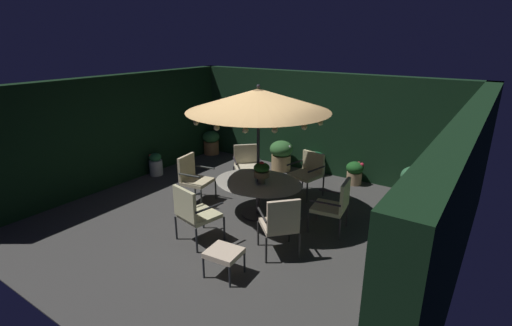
{
  "coord_description": "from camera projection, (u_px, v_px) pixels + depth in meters",
  "views": [
    {
      "loc": [
        4.02,
        -5.33,
        3.41
      ],
      "look_at": [
        0.18,
        0.27,
        1.12
      ],
      "focal_mm": 26.17,
      "sensor_mm": 36.0,
      "label": 1
    }
  ],
  "objects": [
    {
      "name": "potted_plant_back_left",
      "position": [
        315.0,
        163.0,
        9.73
      ],
      "size": [
        0.51,
        0.51,
        0.6
      ],
      "color": "beige",
      "rests_on": "ground_plane"
    },
    {
      "name": "ottoman_footrest",
      "position": [
        224.0,
        254.0,
        5.53
      ],
      "size": [
        0.53,
        0.49,
        0.42
      ],
      "color": "#292B32",
      "rests_on": "ground_plane"
    },
    {
      "name": "ground_plane",
      "position": [
        241.0,
        219.0,
        7.41
      ],
      "size": [
        7.67,
        7.23,
        0.02
      ],
      "primitive_type": "cube",
      "color": "#3E3D3B"
    },
    {
      "name": "potted_plant_left_near",
      "position": [
        211.0,
        142.0,
        11.4
      ],
      "size": [
        0.52,
        0.52,
        0.72
      ],
      "color": "#A26D44",
      "rests_on": "ground_plane"
    },
    {
      "name": "hedge_backdrop_rear",
      "position": [
        320.0,
        123.0,
        9.7
      ],
      "size": [
        7.67,
        0.3,
        2.59
      ],
      "primitive_type": "cube",
      "color": "black",
      "rests_on": "ground_plane"
    },
    {
      "name": "potted_plant_front_corner",
      "position": [
        156.0,
        164.0,
        9.66
      ],
      "size": [
        0.34,
        0.34,
        0.59
      ],
      "color": "silver",
      "rests_on": "ground_plane"
    },
    {
      "name": "patio_umbrella",
      "position": [
        258.0,
        100.0,
        6.84
      ],
      "size": [
        2.7,
        2.7,
        2.6
      ],
      "color": "#2C2C35",
      "rests_on": "ground_plane"
    },
    {
      "name": "potted_plant_back_center",
      "position": [
        402.0,
        282.0,
        4.93
      ],
      "size": [
        0.54,
        0.54,
        0.67
      ],
      "color": "tan",
      "rests_on": "ground_plane"
    },
    {
      "name": "potted_plant_right_far",
      "position": [
        281.0,
        154.0,
        9.99
      ],
      "size": [
        0.62,
        0.62,
        0.8
      ],
      "color": "tan",
      "rests_on": "ground_plane"
    },
    {
      "name": "potted_plant_back_right",
      "position": [
        411.0,
        232.0,
        6.29
      ],
      "size": [
        0.45,
        0.44,
        0.56
      ],
      "color": "beige",
      "rests_on": "ground_plane"
    },
    {
      "name": "hedge_backdrop_right",
      "position": [
        459.0,
        203.0,
        5.02
      ],
      "size": [
        0.3,
        7.23,
        2.59
      ],
      "primitive_type": "cube",
      "color": "black",
      "rests_on": "ground_plane"
    },
    {
      "name": "potted_plant_right_near",
      "position": [
        415.0,
        182.0,
        8.09
      ],
      "size": [
        0.62,
        0.62,
        0.78
      ],
      "color": "tan",
      "rests_on": "ground_plane"
    },
    {
      "name": "patio_chair_south",
      "position": [
        193.0,
        176.0,
        8.01
      ],
      "size": [
        0.67,
        0.7,
        1.03
      ],
      "color": "#2C302D",
      "rests_on": "ground_plane"
    },
    {
      "name": "patio_chair_east",
      "position": [
        308.0,
        170.0,
        8.39
      ],
      "size": [
        0.76,
        0.73,
        0.96
      ],
      "color": "#2B2830",
      "rests_on": "ground_plane"
    },
    {
      "name": "patio_chair_southeast",
      "position": [
        247.0,
        163.0,
        8.83
      ],
      "size": [
        0.86,
        0.86,
        0.99
      ],
      "color": "#302931",
      "rests_on": "ground_plane"
    },
    {
      "name": "patio_chair_southwest",
      "position": [
        194.0,
        211.0,
        6.37
      ],
      "size": [
        0.75,
        0.74,
        1.05
      ],
      "color": "#2A2C30",
      "rests_on": "ground_plane"
    },
    {
      "name": "patio_chair_northeast",
      "position": [
        335.0,
        203.0,
        6.76
      ],
      "size": [
        0.69,
        0.67,
        1.01
      ],
      "color": "#2F2A30",
      "rests_on": "ground_plane"
    },
    {
      "name": "hedge_backdrop_left",
      "position": [
        117.0,
        130.0,
        8.97
      ],
      "size": [
        0.3,
        7.23,
        2.59
      ],
      "primitive_type": "cube",
      "color": "black",
      "rests_on": "ground_plane"
    },
    {
      "name": "patio_dining_table",
      "position": [
        258.0,
        187.0,
        7.4
      ],
      "size": [
        1.81,
        1.47,
        0.71
      ],
      "color": "#31292F",
      "rests_on": "ground_plane"
    },
    {
      "name": "patio_chair_north",
      "position": [
        280.0,
        222.0,
        5.97
      ],
      "size": [
        0.81,
        0.81,
        1.05
      ],
      "color": "#2E2D2D",
      "rests_on": "ground_plane"
    },
    {
      "name": "potted_plant_left_far",
      "position": [
        355.0,
        172.0,
        9.06
      ],
      "size": [
        0.42,
        0.42,
        0.56
      ],
      "color": "tan",
      "rests_on": "ground_plane"
    },
    {
      "name": "centerpiece_planter",
      "position": [
        262.0,
        170.0,
        7.18
      ],
      "size": [
        0.31,
        0.31,
        0.45
      ],
      "color": "#7F7051",
      "rests_on": "patio_dining_table"
    }
  ]
}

